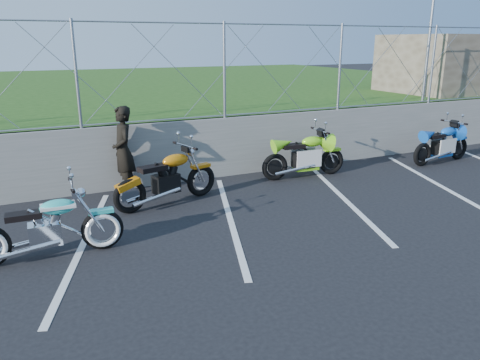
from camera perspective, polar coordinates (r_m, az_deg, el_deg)
name	(u,v)px	position (r m, az deg, el deg)	size (l,w,h in m)	color
ground	(257,240)	(7.19, 2.03, -7.26)	(90.00, 90.00, 0.00)	black
retaining_wall	(182,151)	(10.07, -7.07, 3.53)	(30.00, 0.22, 1.30)	slate
grass_field	(103,100)	(19.70, -16.41, 9.36)	(30.00, 20.00, 1.30)	#214512
stone_building	(463,63)	(17.66, 25.49, 12.75)	(5.00, 3.00, 1.80)	brown
chain_link_fence	(179,72)	(9.83, -7.42, 12.93)	(28.00, 0.03, 2.00)	gray
sign_pole	(429,45)	(14.12, 22.00, 15.02)	(0.08, 0.08, 3.00)	gray
parking_lines	(290,208)	(8.54, 6.14, -3.36)	(18.29, 4.31, 0.01)	silver
cruiser_turquoise	(48,230)	(6.97, -22.33, -5.65)	(2.08, 0.66, 1.03)	black
naked_orange	(168,180)	(8.67, -8.74, -0.03)	(2.09, 0.78, 1.06)	black
sportbike_green	(305,157)	(10.38, 7.95, 2.74)	(2.00, 0.71, 1.04)	black
sportbike_blue	(442,146)	(12.59, 23.44, 3.88)	(1.93, 0.69, 1.00)	black
person_standing	(123,151)	(9.31, -14.04, 3.44)	(0.63, 0.41, 1.73)	black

